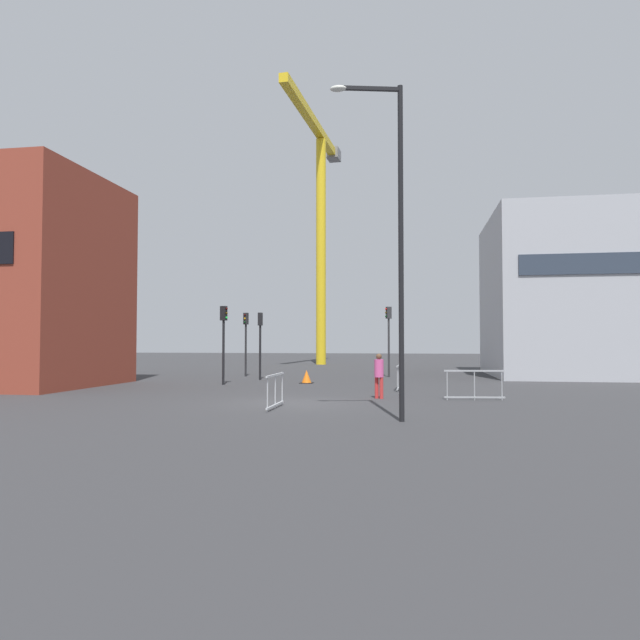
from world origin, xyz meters
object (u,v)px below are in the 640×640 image
Objects in this scene: traffic_light_corner at (389,330)px; traffic_light_far at (224,332)px; construction_crane at (320,204)px; traffic_light_verge at (246,333)px; streetlamp_tall at (393,226)px; traffic_cone_on_verge at (307,377)px; pedestrian_walking at (379,372)px; traffic_light_island at (260,334)px.

traffic_light_corner is 10.61m from traffic_light_far.
traffic_light_corner is at bearing -67.70° from construction_crane.
traffic_light_far reaches higher than traffic_light_verge.
streetlamp_tall is at bearing -87.10° from traffic_light_corner.
traffic_light_verge is at bearing 117.75° from streetlamp_tall.
traffic_light_verge is at bearing 97.37° from traffic_light_far.
streetlamp_tall is 13.57× the size of traffic_cone_on_verge.
traffic_light_corner is 1.09× the size of traffic_light_verge.
traffic_light_verge is 5.78× the size of traffic_cone_on_verge.
traffic_cone_on_verge is (3.80, 1.63, -2.27)m from traffic_light_far.
pedestrian_walking is (7.10, -29.65, -13.66)m from construction_crane.
construction_crane is 21.71m from traffic_light_corner.
construction_crane is 5.67× the size of traffic_light_verge.
construction_crane is 27.01m from traffic_light_far.
traffic_light_verge is at bearing 125.96° from pedestrian_walking.
streetlamp_tall reaches higher than traffic_cone_on_verge.
streetlamp_tall is at bearing -62.25° from traffic_light_verge.
traffic_cone_on_verge is at bearing 110.20° from streetlamp_tall.
streetlamp_tall is at bearing -69.80° from traffic_cone_on_verge.
streetlamp_tall is 14.80m from traffic_cone_on_verge.
construction_crane reaches higher than traffic_light_verge.
traffic_light_island reaches higher than traffic_cone_on_verge.
traffic_light_verge reaches higher than pedestrian_walking.
construction_crane is at bearing 112.30° from traffic_light_corner.
traffic_light_far is (-7.67, -7.33, -0.20)m from traffic_light_corner.
traffic_cone_on_verge is (-4.82, 13.11, -4.88)m from streetlamp_tall.
pedestrian_walking is 8.22m from traffic_cone_on_verge.
traffic_light_island is at bearing -151.31° from traffic_light_corner.
traffic_light_verge reaches higher than traffic_light_island.
pedestrian_walking is 2.50× the size of traffic_cone_on_verge.
traffic_cone_on_verge is (-4.06, 7.12, -0.65)m from pedestrian_walking.
traffic_light_corner reaches higher than traffic_light_far.
traffic_cone_on_verge is at bearing 23.22° from traffic_light_far.
traffic_light_far is at bearing 126.92° from streetlamp_tall.
streetlamp_tall reaches higher than traffic_light_corner.
traffic_light_corner is 1.09× the size of traffic_light_far.
streetlamp_tall is 2.44× the size of traffic_light_island.
streetlamp_tall is at bearing -53.08° from traffic_light_far.
traffic_light_far is at bearing -82.63° from traffic_light_verge.
streetlamp_tall is 5.43× the size of pedestrian_walking.
traffic_light_corner is at bearing 90.87° from pedestrian_walking.
construction_crane is 2.41× the size of streetlamp_tall.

